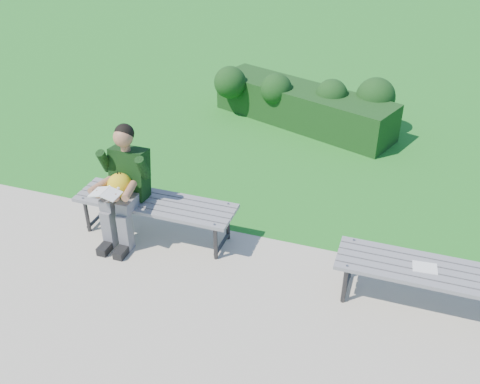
# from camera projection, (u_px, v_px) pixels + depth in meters

# --- Properties ---
(ground) EXTENTS (80.00, 80.00, 0.00)m
(ground) POSITION_uv_depth(u_px,v_px,m) (249.00, 236.00, 6.10)
(ground) COLOR #316E1A
(ground) RESTS_ON ground
(walkway) EXTENTS (30.00, 3.50, 0.02)m
(walkway) POSITION_uv_depth(u_px,v_px,m) (187.00, 347.00, 4.69)
(walkway) COLOR beige
(walkway) RESTS_ON ground
(hedge) EXTENTS (3.12, 1.78, 0.87)m
(hedge) POSITION_uv_depth(u_px,v_px,m) (305.00, 102.00, 8.54)
(hedge) COLOR #113D15
(hedge) RESTS_ON ground
(bench_left) EXTENTS (1.80, 0.50, 0.46)m
(bench_left) POSITION_uv_depth(u_px,v_px,m) (155.00, 205.00, 5.89)
(bench_left) COLOR gray
(bench_left) RESTS_ON walkway
(bench_right) EXTENTS (1.80, 0.50, 0.46)m
(bench_right) POSITION_uv_depth(u_px,v_px,m) (435.00, 275.00, 4.89)
(bench_right) COLOR gray
(bench_right) RESTS_ON walkway
(seated_boy) EXTENTS (0.56, 0.76, 1.31)m
(seated_boy) POSITION_uv_depth(u_px,v_px,m) (124.00, 182.00, 5.73)
(seated_boy) COLOR slate
(seated_boy) RESTS_ON walkway
(paper_sheet) EXTENTS (0.23, 0.18, 0.01)m
(paper_sheet) POSITION_uv_depth(u_px,v_px,m) (425.00, 267.00, 4.89)
(paper_sheet) COLOR white
(paper_sheet) RESTS_ON bench_right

